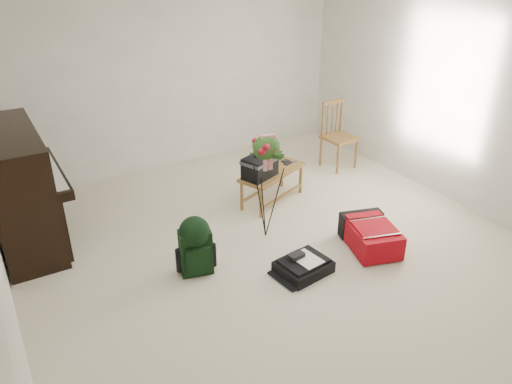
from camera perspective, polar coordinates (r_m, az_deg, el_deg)
floor at (r=5.23m, az=2.88°, el=-7.11°), size 5.00×5.50×0.01m
wall_back at (r=6.99m, az=-9.60°, el=12.75°), size 5.00×0.04×2.50m
wall_right at (r=6.32m, az=22.79°, el=9.51°), size 0.04×5.50×2.50m
piano at (r=5.69m, az=-25.33°, el=0.08°), size 0.71×1.50×1.25m
bench at (r=5.95m, az=0.56°, el=2.92°), size 0.99×0.67×0.71m
dining_chair at (r=7.13m, az=9.36°, el=6.38°), size 0.44×0.44×0.94m
red_suitcase at (r=5.41m, az=12.63°, el=-4.64°), size 0.62×0.78×0.28m
black_duffel at (r=4.95m, az=5.42°, el=-8.38°), size 0.54×0.45×0.21m
green_backpack at (r=4.82m, az=-6.94°, el=-5.81°), size 0.34×0.31×0.61m
flower_stand at (r=5.24m, az=1.16°, el=0.53°), size 0.48×0.48×1.22m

